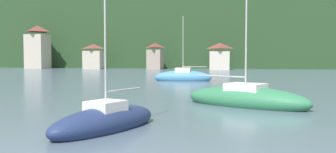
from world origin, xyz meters
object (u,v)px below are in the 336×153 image
(shore_building_eastcentral, at_px, (220,57))
(sailboat_mid_9, at_px, (106,121))
(shore_building_central, at_px, (155,56))
(shore_building_west, at_px, (38,48))
(sailboat_mid_5, at_px, (245,99))
(sailboat_far_1, at_px, (183,77))
(shore_building_westcentral, at_px, (94,57))

(shore_building_eastcentral, distance_m, sailboat_mid_9, 69.03)
(shore_building_central, distance_m, shore_building_eastcentral, 14.80)
(shore_building_west, xyz_separation_m, sailboat_mid_5, (48.34, -61.36, -4.71))
(sailboat_mid_9, bearing_deg, sailboat_far_1, -155.75)
(sailboat_mid_5, bearing_deg, shore_building_west, 156.55)
(shore_building_central, height_order, sailboat_mid_9, sailboat_mid_9)
(shore_building_westcentral, distance_m, sailboat_far_1, 47.12)
(shore_building_westcentral, xyz_separation_m, shore_building_central, (14.79, 0.65, 0.09))
(shore_building_eastcentral, height_order, sailboat_mid_5, sailboat_mid_5)
(shore_building_west, bearing_deg, sailboat_far_1, -43.58)
(shore_building_central, relative_size, sailboat_mid_5, 0.69)
(shore_building_west, relative_size, shore_building_eastcentral, 1.76)
(sailboat_far_1, distance_m, sailboat_mid_9, 30.01)
(sailboat_mid_5, bearing_deg, shore_building_westcentral, 147.33)
(shore_building_eastcentral, distance_m, sailboat_far_1, 39.15)
(shore_building_westcentral, xyz_separation_m, shore_building_eastcentral, (29.58, 0.27, 0.05))
(shore_building_westcentral, relative_size, sailboat_far_1, 0.72)
(shore_building_west, bearing_deg, sailboat_mid_5, -51.77)
(shore_building_westcentral, distance_m, sailboat_mid_5, 69.23)
(shore_building_central, bearing_deg, shore_building_westcentral, -177.47)
(sailboat_far_1, distance_m, sailboat_mid_5, 22.83)
(sailboat_far_1, bearing_deg, shore_building_west, -46.02)
(sailboat_far_1, xyz_separation_m, sailboat_mid_5, (6.78, -21.80, -0.04))
(shore_building_west, distance_m, shore_building_westcentral, 14.99)
(shore_building_west, distance_m, shore_building_central, 29.66)
(sailboat_mid_9, bearing_deg, shore_building_westcentral, -135.80)
(shore_building_west, height_order, shore_building_central, shore_building_west)
(sailboat_far_1, bearing_deg, sailboat_mid_9, 89.70)
(shore_building_west, height_order, sailboat_mid_5, shore_building_west)
(shore_building_westcentral, distance_m, shore_building_central, 14.80)
(shore_building_eastcentral, relative_size, sailboat_far_1, 0.73)
(shore_building_central, distance_m, sailboat_mid_5, 64.02)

